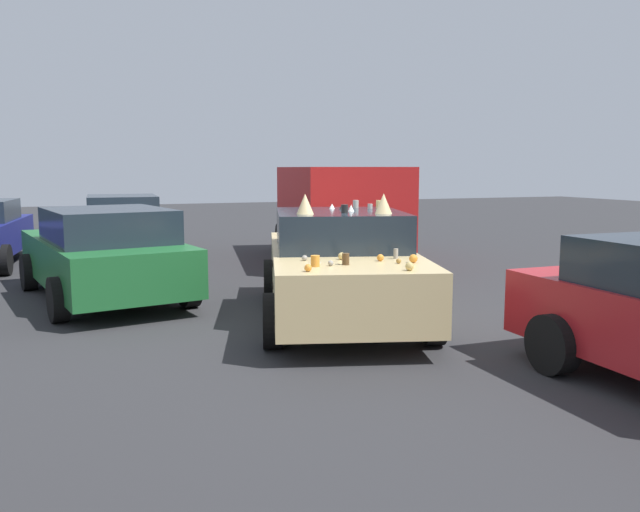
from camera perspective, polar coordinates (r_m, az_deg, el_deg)
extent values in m
plane|color=#2D2D30|center=(9.03, 1.79, -5.58)|extent=(60.00, 60.00, 0.00)
cube|color=#D8BC7F|center=(8.90, 1.81, -1.59)|extent=(4.80, 3.02, 0.72)
cube|color=#1E2833|center=(8.92, 1.75, 2.37)|extent=(2.36, 2.18, 0.50)
cylinder|color=black|center=(7.80, 9.92, -5.38)|extent=(0.69, 0.39, 0.65)
cylinder|color=black|center=(7.55, -4.20, -5.71)|extent=(0.69, 0.39, 0.65)
cylinder|color=black|center=(10.44, 6.11, -1.96)|extent=(0.69, 0.39, 0.65)
cylinder|color=black|center=(10.26, -4.34, -2.12)|extent=(0.69, 0.39, 0.65)
ellipsoid|color=black|center=(7.90, 9.55, -3.86)|extent=(0.11, 0.05, 0.10)
ellipsoid|color=black|center=(8.64, -4.19, -0.70)|extent=(0.15, 0.06, 0.09)
ellipsoid|color=black|center=(8.87, 7.93, -1.71)|extent=(0.12, 0.05, 0.09)
ellipsoid|color=black|center=(10.42, 6.01, 0.44)|extent=(0.10, 0.05, 0.09)
ellipsoid|color=black|center=(7.50, -4.09, -4.19)|extent=(0.19, 0.07, 0.12)
ellipsoid|color=black|center=(8.60, 8.32, -1.58)|extent=(0.16, 0.06, 0.11)
ellipsoid|color=black|center=(8.56, -4.17, -2.66)|extent=(0.15, 0.06, 0.09)
ellipsoid|color=black|center=(8.62, 8.32, -3.01)|extent=(0.11, 0.05, 0.08)
ellipsoid|color=black|center=(9.06, -4.19, -2.51)|extent=(0.11, 0.05, 0.09)
ellipsoid|color=black|center=(9.99, 6.50, -1.35)|extent=(0.15, 0.06, 0.09)
ellipsoid|color=black|center=(8.23, 8.96, -3.59)|extent=(0.17, 0.07, 0.09)
sphere|color=tan|center=(7.74, 1.92, 0.00)|extent=(0.09, 0.09, 0.09)
sphere|color=tan|center=(6.97, 7.89, -0.90)|extent=(0.09, 0.09, 0.09)
sphere|color=orange|center=(7.64, 5.33, -0.14)|extent=(0.08, 0.08, 0.08)
sphere|color=gray|center=(7.23, 0.94, -0.64)|extent=(0.06, 0.06, 0.06)
cylinder|color=gray|center=(7.86, 6.69, 0.21)|extent=(0.08, 0.08, 0.12)
sphere|color=orange|center=(6.84, -1.06, -1.05)|extent=(0.08, 0.08, 0.08)
sphere|color=orange|center=(7.55, 8.22, -0.22)|extent=(0.10, 0.10, 0.10)
cone|color=gray|center=(7.49, -0.27, -0.29)|extent=(0.13, 0.13, 0.07)
cylinder|color=orange|center=(7.19, -0.42, -0.44)|extent=(0.13, 0.13, 0.12)
cylinder|color=#51381E|center=(7.32, 2.27, -0.27)|extent=(0.11, 0.11, 0.13)
sphere|color=#A87A38|center=(7.47, 6.93, -0.44)|extent=(0.06, 0.06, 0.06)
sphere|color=gray|center=(7.63, -1.36, -0.18)|extent=(0.07, 0.07, 0.07)
cone|color=black|center=(9.33, 1.93, 4.36)|extent=(0.10, 0.10, 0.07)
cylinder|color=gray|center=(9.59, 3.16, 4.58)|extent=(0.11, 0.11, 0.12)
cone|color=silver|center=(9.42, 1.07, 4.40)|extent=(0.11, 0.11, 0.07)
cylinder|color=black|center=(8.56, 2.18, 4.18)|extent=(0.09, 0.09, 0.11)
cylinder|color=tan|center=(9.58, 5.19, 4.56)|extent=(0.11, 0.11, 0.12)
cone|color=#A87A38|center=(8.82, 5.80, 4.12)|extent=(0.09, 0.09, 0.07)
cylinder|color=gray|center=(9.47, 4.42, 4.39)|extent=(0.08, 0.08, 0.07)
cone|color=silver|center=(8.87, 2.75, 4.25)|extent=(0.12, 0.12, 0.09)
cone|color=#D8BC7F|center=(8.44, 5.62, 4.62)|extent=(0.22, 0.22, 0.26)
cone|color=#D8BC7F|center=(8.32, -1.32, 4.60)|extent=(0.22, 0.22, 0.26)
cube|color=#B21919|center=(14.59, 1.49, 4.31)|extent=(5.32, 2.93, 1.79)
cube|color=#1E2833|center=(12.86, 3.17, 5.43)|extent=(0.44, 1.82, 0.65)
cylinder|color=black|center=(13.49, 7.26, 0.37)|extent=(0.75, 0.36, 0.72)
cylinder|color=black|center=(12.99, -1.69, 0.15)|extent=(0.75, 0.36, 0.72)
cylinder|color=black|center=(16.37, 4.00, 1.71)|extent=(0.75, 0.36, 0.72)
cylinder|color=black|center=(15.96, -3.40, 1.56)|extent=(0.75, 0.36, 0.72)
cylinder|color=black|center=(13.99, -26.04, -0.32)|extent=(0.63, 0.28, 0.61)
cylinder|color=black|center=(16.76, -24.20, 1.00)|extent=(0.63, 0.28, 0.61)
cube|color=gray|center=(16.43, -16.95, 2.31)|extent=(4.50, 1.86, 0.69)
cube|color=#1E2833|center=(16.15, -17.00, 4.28)|extent=(2.09, 1.64, 0.47)
cylinder|color=black|center=(17.83, -19.86, 1.62)|extent=(0.64, 0.24, 0.63)
cylinder|color=black|center=(17.88, -14.27, 1.86)|extent=(0.64, 0.24, 0.63)
cylinder|color=black|center=(15.09, -20.03, 0.58)|extent=(0.64, 0.24, 0.63)
cylinder|color=black|center=(15.15, -13.44, 0.86)|extent=(0.64, 0.24, 0.63)
cylinder|color=black|center=(7.03, 19.79, -7.32)|extent=(0.62, 0.22, 0.62)
cube|color=#1E602D|center=(10.93, -18.58, -0.36)|extent=(4.68, 2.61, 0.70)
cube|color=#1E2833|center=(10.43, -18.16, 2.61)|extent=(2.38, 2.03, 0.50)
cylinder|color=black|center=(12.15, -24.25, -1.29)|extent=(0.66, 0.33, 0.63)
cylinder|color=black|center=(12.51, -15.83, -0.65)|extent=(0.66, 0.33, 0.63)
cylinder|color=black|center=(9.47, -22.05, -3.57)|extent=(0.66, 0.33, 0.63)
cylinder|color=black|center=(9.93, -11.47, -2.64)|extent=(0.66, 0.33, 0.63)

